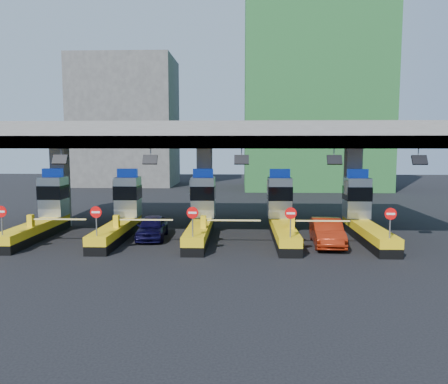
{
  "coord_description": "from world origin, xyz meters",
  "views": [
    {
      "loc": [
        2.45,
        -26.6,
        5.66
      ],
      "look_at": [
        1.44,
        0.0,
        2.83
      ],
      "focal_mm": 35.0,
      "sensor_mm": 36.0,
      "label": 1
    }
  ],
  "objects": [
    {
      "name": "bg_building_concrete",
      "position": [
        -14.0,
        36.0,
        9.0
      ],
      "size": [
        14.0,
        10.0,
        18.0
      ],
      "primitive_type": "cube",
      "color": "#4C4C49",
      "rests_on": "ground"
    },
    {
      "name": "red_car",
      "position": [
        7.39,
        -1.93,
        0.75
      ],
      "size": [
        1.86,
        4.66,
        1.51
      ],
      "primitive_type": "imported",
      "rotation": [
        0.0,
        0.0,
        -0.06
      ],
      "color": "maroon",
      "rests_on": "ground"
    },
    {
      "name": "toll_lane_center",
      "position": [
        0.0,
        0.28,
        1.4
      ],
      "size": [
        4.43,
        8.0,
        4.16
      ],
      "color": "black",
      "rests_on": "ground"
    },
    {
      "name": "toll_lane_far_left",
      "position": [
        -10.0,
        0.28,
        1.4
      ],
      "size": [
        4.43,
        8.0,
        4.16
      ],
      "color": "black",
      "rests_on": "ground"
    },
    {
      "name": "toll_canopy",
      "position": [
        0.0,
        2.87,
        6.13
      ],
      "size": [
        28.0,
        12.09,
        7.0
      ],
      "color": "slate",
      "rests_on": "ground"
    },
    {
      "name": "van",
      "position": [
        -2.94,
        -0.52,
        0.7
      ],
      "size": [
        1.94,
        4.23,
        1.41
      ],
      "primitive_type": "imported",
      "rotation": [
        0.0,
        0.0,
        0.07
      ],
      "color": "black",
      "rests_on": "ground"
    },
    {
      "name": "toll_lane_left",
      "position": [
        -5.0,
        0.28,
        1.4
      ],
      "size": [
        4.43,
        8.0,
        4.16
      ],
      "color": "black",
      "rests_on": "ground"
    },
    {
      "name": "ground",
      "position": [
        0.0,
        0.0,
        0.0
      ],
      "size": [
        120.0,
        120.0,
        0.0
      ],
      "primitive_type": "plane",
      "color": "black",
      "rests_on": "ground"
    },
    {
      "name": "toll_lane_far_right",
      "position": [
        10.0,
        0.28,
        1.4
      ],
      "size": [
        4.43,
        8.0,
        4.16
      ],
      "color": "black",
      "rests_on": "ground"
    },
    {
      "name": "toll_lane_right",
      "position": [
        5.0,
        0.28,
        1.4
      ],
      "size": [
        4.43,
        8.0,
        4.16
      ],
      "color": "black",
      "rests_on": "ground"
    },
    {
      "name": "bg_building_scaffold",
      "position": [
        12.0,
        32.0,
        14.0
      ],
      "size": [
        18.0,
        12.0,
        28.0
      ],
      "primitive_type": "cube",
      "color": "#1E5926",
      "rests_on": "ground"
    }
  ]
}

